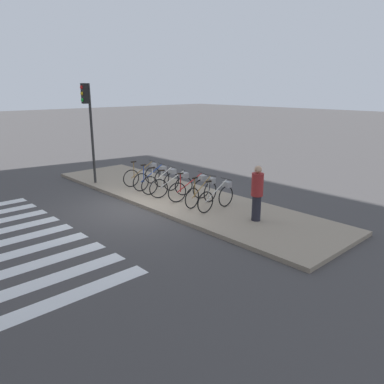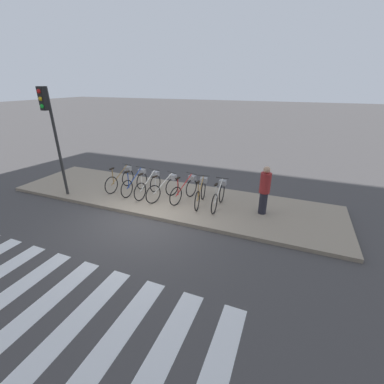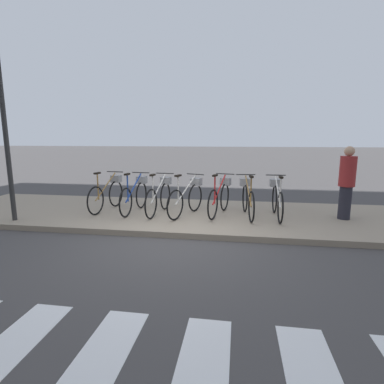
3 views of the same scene
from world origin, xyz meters
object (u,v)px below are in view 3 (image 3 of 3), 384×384
at_px(parked_bicycle_6, 277,198).
at_px(pedestrian, 347,182).
at_px(parked_bicycle_0, 108,192).
at_px(parked_bicycle_3, 188,196).
at_px(parked_bicycle_1, 135,194).
at_px(parked_bicycle_5, 247,197).
at_px(parked_bicycle_4, 220,196).
at_px(parked_bicycle_2, 160,195).

bearing_deg(parked_bicycle_6, pedestrian, 1.98).
relative_size(parked_bicycle_0, parked_bicycle_3, 1.05).
bearing_deg(parked_bicycle_0, pedestrian, -0.38).
bearing_deg(parked_bicycle_6, parked_bicycle_1, 179.94).
relative_size(parked_bicycle_1, pedestrian, 1.00).
bearing_deg(parked_bicycle_5, parked_bicycle_3, -176.00).
xyz_separation_m(parked_bicycle_3, parked_bicycle_6, (2.04, 0.10, 0.00)).
bearing_deg(parked_bicycle_4, parked_bicycle_6, -3.02).
bearing_deg(parked_bicycle_2, parked_bicycle_5, 1.22).
relative_size(parked_bicycle_2, parked_bicycle_6, 1.00).
xyz_separation_m(parked_bicycle_1, pedestrian, (4.84, 0.05, 0.41)).
distance_m(parked_bicycle_1, parked_bicycle_6, 3.36).
bearing_deg(parked_bicycle_1, parked_bicycle_2, -4.74).
relative_size(parked_bicycle_4, parked_bicycle_5, 0.98).
bearing_deg(parked_bicycle_4, pedestrian, -0.35).
bearing_deg(pedestrian, parked_bicycle_6, -178.02).
height_order(parked_bicycle_1, parked_bicycle_5, same).
bearing_deg(parked_bicycle_2, parked_bicycle_4, 4.63).
height_order(parked_bicycle_1, parked_bicycle_2, same).
xyz_separation_m(parked_bicycle_4, parked_bicycle_5, (0.63, -0.07, 0.00)).
distance_m(parked_bicycle_0, parked_bicycle_6, 4.11).
bearing_deg(parked_bicycle_6, parked_bicycle_5, -179.61).
bearing_deg(parked_bicycle_2, parked_bicycle_6, 1.02).
bearing_deg(parked_bicycle_3, parked_bicycle_2, 175.63).
relative_size(parked_bicycle_2, parked_bicycle_5, 1.00).
xyz_separation_m(parked_bicycle_2, parked_bicycle_6, (2.73, 0.05, 0.00)).
bearing_deg(pedestrian, parked_bicycle_0, 179.62).
height_order(parked_bicycle_1, parked_bicycle_6, same).
distance_m(parked_bicycle_3, pedestrian, 3.55).
bearing_deg(pedestrian, parked_bicycle_1, -179.44).
bearing_deg(parked_bicycle_5, pedestrian, 1.49).
height_order(parked_bicycle_4, parked_bicycle_6, same).
bearing_deg(pedestrian, parked_bicycle_5, -178.51).
distance_m(parked_bicycle_0, parked_bicycle_2, 1.38).
xyz_separation_m(parked_bicycle_4, parked_bicycle_6, (1.29, -0.07, 0.00)).
relative_size(parked_bicycle_2, parked_bicycle_4, 1.02).
height_order(parked_bicycle_2, pedestrian, pedestrian).
height_order(parked_bicycle_2, parked_bicycle_6, same).
distance_m(parked_bicycle_2, pedestrian, 4.23).
xyz_separation_m(parked_bicycle_3, parked_bicycle_5, (1.38, 0.10, 0.00)).
height_order(parked_bicycle_2, parked_bicycle_3, same).
height_order(parked_bicycle_3, pedestrian, pedestrian).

